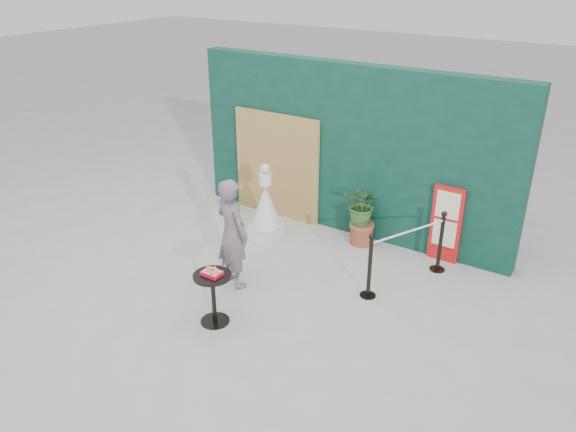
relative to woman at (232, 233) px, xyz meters
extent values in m
plane|color=#ADAAA5|center=(0.52, -0.49, -0.86)|extent=(60.00, 60.00, 0.00)
cube|color=#0A2D23|center=(0.52, 2.66, 0.64)|extent=(6.00, 0.30, 3.00)
cube|color=tan|center=(-0.88, 2.45, 0.14)|extent=(1.80, 0.08, 2.00)
imported|color=slate|center=(0.00, 0.00, 0.00)|extent=(0.72, 0.58, 1.72)
cube|color=red|center=(2.42, 2.47, -0.21)|extent=(0.50, 0.06, 1.30)
cube|color=beige|center=(2.42, 2.44, 0.14)|extent=(0.38, 0.02, 0.45)
cube|color=beige|center=(2.42, 2.44, -0.36)|extent=(0.38, 0.02, 0.45)
cube|color=red|center=(2.42, 2.44, -0.71)|extent=(0.38, 0.02, 0.18)
cube|color=silver|center=(-0.47, 1.51, -0.73)|extent=(0.47, 0.47, 0.26)
cone|color=silver|center=(-0.47, 1.51, -0.22)|extent=(0.55, 0.55, 0.77)
cylinder|color=silver|center=(-0.47, 1.51, 0.27)|extent=(0.22, 0.22, 0.21)
sphere|color=silver|center=(-0.47, 1.51, 0.46)|extent=(0.17, 0.17, 0.17)
cylinder|color=black|center=(0.40, -0.93, -0.85)|extent=(0.40, 0.40, 0.02)
cylinder|color=black|center=(0.40, -0.93, -0.50)|extent=(0.06, 0.06, 0.72)
cylinder|color=black|center=(0.40, -0.93, -0.13)|extent=(0.52, 0.52, 0.03)
cube|color=red|center=(0.40, -0.93, -0.09)|extent=(0.26, 0.19, 0.05)
cube|color=red|center=(0.40, -0.93, -0.06)|extent=(0.24, 0.17, 0.00)
cube|color=#CC874A|center=(0.36, -0.92, -0.04)|extent=(0.15, 0.14, 0.02)
cube|color=#BE8D45|center=(0.45, -0.95, -0.04)|extent=(0.13, 0.13, 0.02)
cone|color=#FFEB43|center=(0.42, -0.88, -0.03)|extent=(0.06, 0.06, 0.06)
cylinder|color=brown|center=(1.04, 2.27, -0.70)|extent=(0.39, 0.39, 0.32)
cylinder|color=brown|center=(1.04, 2.27, -0.51)|extent=(0.43, 0.43, 0.05)
imported|color=#315926|center=(1.04, 2.27, -0.13)|extent=(0.64, 0.56, 0.71)
cylinder|color=black|center=(1.88, 0.81, -0.85)|extent=(0.24, 0.24, 0.02)
cylinder|color=black|center=(1.88, 0.81, -0.38)|extent=(0.06, 0.06, 0.96)
sphere|color=black|center=(1.88, 0.81, 0.13)|extent=(0.09, 0.09, 0.09)
cylinder|color=black|center=(2.48, 2.11, -0.85)|extent=(0.24, 0.24, 0.02)
cylinder|color=black|center=(2.48, 2.11, -0.38)|extent=(0.06, 0.06, 0.96)
sphere|color=black|center=(2.48, 2.11, 0.13)|extent=(0.09, 0.09, 0.09)
cylinder|color=silver|center=(2.18, 1.46, 0.02)|extent=(0.63, 1.31, 0.03)
camera|label=1|loc=(4.75, -5.74, 3.76)|focal=35.00mm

